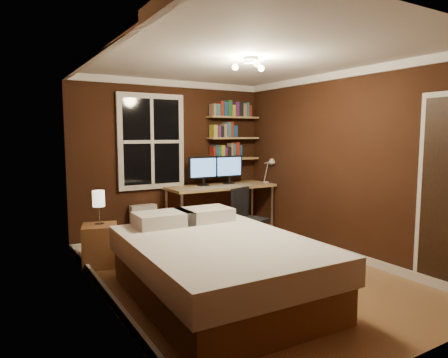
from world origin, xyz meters
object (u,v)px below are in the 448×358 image
nightstand (100,245)px  bed (217,266)px  office_chair (248,228)px  desk (221,189)px  monitor_left (203,171)px  radiator (144,224)px  monitor_right (229,170)px  bedside_lamp (99,208)px  desk_lamp (269,170)px

nightstand → bed: bearing=-49.4°
office_chair → desk: bearing=62.6°
bed → monitor_left: 2.56m
bed → desk: desk is taller
radiator → monitor_right: (1.44, -0.16, 0.78)m
nightstand → desk: bearing=28.9°
monitor_right → office_chair: 1.30m
monitor_left → monitor_right: 0.48m
radiator → office_chair: office_chair is taller
bedside_lamp → nightstand: bearing=0.0°
desk → monitor_right: monitor_right is taller
bedside_lamp → office_chair: bearing=-12.4°
monitor_right → office_chair: (-0.31, -1.02, -0.74)m
nightstand → bedside_lamp: (0.00, 0.00, 0.48)m
desk → monitor_right: bearing=23.2°
desk_lamp → office_chair: desk_lamp is taller
monitor_left → desk_lamp: bearing=-13.6°
desk → monitor_right: size_ratio=3.52×
desk → bedside_lamp: bearing=-166.3°
bedside_lamp → office_chair: size_ratio=0.48×
monitor_right → desk_lamp: monitor_right is taller
desk → office_chair: size_ratio=1.97×
monitor_left → office_chair: (0.17, -1.02, -0.74)m
desk_lamp → bed: bearing=-137.5°
nightstand → bedside_lamp: size_ratio=1.22×
radiator → office_chair: size_ratio=0.66×
nightstand → monitor_right: monitor_right is taller
radiator → desk: bearing=-11.2°
radiator → monitor_right: monitor_right is taller
desk_lamp → monitor_left: bearing=166.4°
nightstand → monitor_left: size_ratio=1.05×
monitor_left → desk_lamp: (1.11, -0.27, -0.01)m
bed → bedside_lamp: (-0.77, 1.63, 0.42)m
nightstand → desk: size_ratio=0.30×
nightstand → office_chair: 2.01m
nightstand → monitor_right: bearing=29.8°
bed → desk_lamp: size_ratio=5.24×
monitor_right → office_chair: size_ratio=0.56×
desk → office_chair: (-0.10, -0.94, -0.45)m
bed → office_chair: 1.69m
nightstand → desk_lamp: 3.03m
bed → monitor_right: (1.50, 2.22, 0.75)m
monitor_right → desk: bearing=-156.8°
radiator → bed: bearing=-91.5°
nightstand → monitor_left: 2.06m
bedside_lamp → monitor_right: bearing=14.6°
desk → desk_lamp: 0.90m
nightstand → desk: (2.07, 0.50, 0.52)m
bedside_lamp → desk_lamp: desk_lamp is taller
monitor_right → desk_lamp: 0.69m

